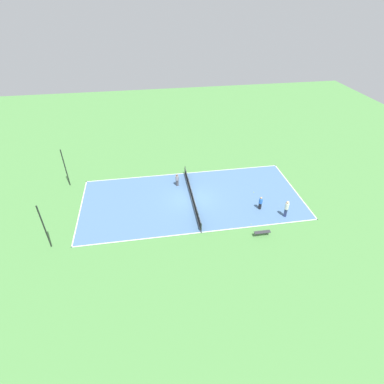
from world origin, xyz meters
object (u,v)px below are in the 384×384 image
(tennis_ball_midcourt, at_px, (251,224))
(fence_post_back_left, at_px, (44,227))
(player_near_white, at_px, (287,208))
(tennis_ball_left_sideline, at_px, (254,192))
(tennis_net, at_px, (192,195))
(bench, at_px, (262,232))
(player_baseline_gray, at_px, (177,179))
(fence_post_back_right, at_px, (65,168))
(player_near_blue, at_px, (261,202))

(tennis_ball_midcourt, distance_m, fence_post_back_left, 18.01)
(player_near_white, distance_m, tennis_ball_left_sideline, 4.74)
(tennis_net, height_order, tennis_ball_midcourt, tennis_net)
(tennis_net, distance_m, bench, 8.35)
(player_baseline_gray, height_order, tennis_ball_left_sideline, player_baseline_gray)
(tennis_ball_midcourt, bearing_deg, fence_post_back_right, 61.52)
(player_near_white, height_order, fence_post_back_right, fence_post_back_right)
(tennis_net, distance_m, fence_post_back_right, 14.03)
(bench, height_order, player_near_blue, player_near_blue)
(player_near_white, bearing_deg, fence_post_back_right, 20.20)
(bench, bearing_deg, fence_post_back_left, -5.15)
(fence_post_back_right, bearing_deg, bench, -121.55)
(bench, distance_m, player_near_white, 3.89)
(tennis_net, distance_m, player_near_white, 9.45)
(player_baseline_gray, bearing_deg, player_near_blue, 121.16)
(player_baseline_gray, xyz_separation_m, tennis_ball_midcourt, (-7.65, -6.04, -0.77))
(player_baseline_gray, height_order, player_near_white, player_near_white)
(fence_post_back_left, bearing_deg, tennis_ball_midcourt, -90.28)
(bench, bearing_deg, fence_post_back_right, -31.55)
(tennis_net, relative_size, fence_post_back_left, 2.33)
(player_near_white, bearing_deg, fence_post_back_left, 44.54)
(player_near_white, xyz_separation_m, tennis_ball_midcourt, (-0.63, 3.60, -1.02))
(player_baseline_gray, bearing_deg, player_near_white, 120.80)
(bench, relative_size, tennis_ball_left_sideline, 21.75)
(player_baseline_gray, xyz_separation_m, player_near_white, (-7.02, -9.64, 0.25))
(tennis_net, relative_size, tennis_ball_midcourt, 151.30)
(bench, xyz_separation_m, player_near_white, (2.20, -3.13, 0.69))
(tennis_ball_midcourt, relative_size, fence_post_back_right, 0.02)
(fence_post_back_left, bearing_deg, tennis_ball_left_sideline, -76.23)
(tennis_ball_left_sideline, relative_size, fence_post_back_right, 0.02)
(player_near_blue, bearing_deg, player_baseline_gray, -171.35)
(fence_post_back_right, bearing_deg, tennis_net, -110.20)
(tennis_ball_left_sideline, bearing_deg, fence_post_back_left, 103.77)
(tennis_net, height_order, bench, tennis_net)
(player_near_white, relative_size, tennis_ball_left_sideline, 26.83)
(player_near_blue, bearing_deg, tennis_ball_left_sideline, 127.38)
(tennis_ball_left_sideline, xyz_separation_m, fence_post_back_right, (4.75, 19.83, 2.15))
(tennis_net, distance_m, tennis_ball_left_sideline, 6.77)
(bench, xyz_separation_m, fence_post_back_left, (1.65, 18.35, 1.82))
(player_baseline_gray, height_order, fence_post_back_left, fence_post_back_left)
(tennis_net, distance_m, player_near_blue, 6.98)
(bench, xyz_separation_m, tennis_ball_left_sideline, (6.51, -1.47, -0.33))
(tennis_ball_left_sideline, xyz_separation_m, tennis_ball_midcourt, (-4.95, 1.94, 0.00))
(tennis_ball_midcourt, bearing_deg, tennis_ball_left_sideline, -21.43)
(player_near_white, relative_size, fence_post_back_right, 0.41)
(player_near_white, bearing_deg, player_baseline_gray, 7.04)
(tennis_net, bearing_deg, player_baseline_gray, 23.90)
(fence_post_back_left, bearing_deg, fence_post_back_right, 0.00)
(tennis_ball_midcourt, height_order, fence_post_back_left, fence_post_back_left)
(player_near_white, xyz_separation_m, fence_post_back_left, (-0.54, 21.49, 1.13))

